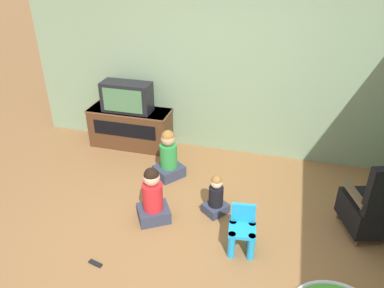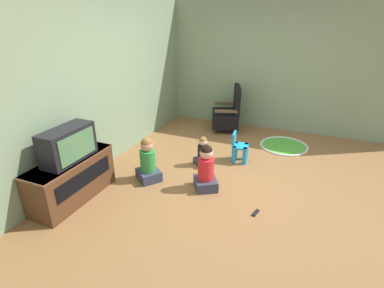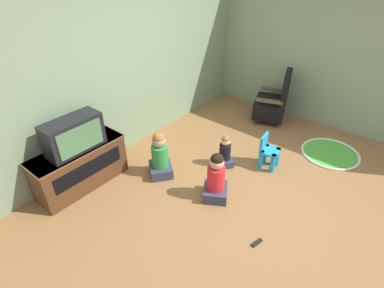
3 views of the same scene
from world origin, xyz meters
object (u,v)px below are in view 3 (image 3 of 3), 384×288
television (74,135)px  tv_cabinet (80,166)px  black_armchair (273,103)px  remote_control (257,243)px  yellow_kid_chair (268,154)px  child_watching_left (216,179)px  child_watching_right (160,157)px  child_watching_center (225,152)px

television → tv_cabinet: bearing=90.0°
black_armchair → remote_control: size_ratio=6.18×
yellow_kid_chair → remote_control: (-1.37, -0.59, -0.21)m
yellow_kid_chair → child_watching_left: bearing=161.2°
child_watching_right → remote_control: child_watching_right is taller
black_armchair → child_watching_left: 2.44m
television → child_watching_right: size_ratio=1.05×
television → child_watching_right: television is taller
tv_cabinet → black_armchair: size_ratio=1.29×
television → child_watching_left: television is taller
black_armchair → remote_control: (-2.73, -1.21, -0.35)m
yellow_kid_chair → child_watching_left: size_ratio=0.75×
black_armchair → remote_control: bearing=4.8°
child_watching_center → child_watching_right: child_watching_right is taller
tv_cabinet → remote_control: (0.62, -2.37, -0.30)m
remote_control → child_watching_right: bearing=-83.8°
tv_cabinet → remote_control: bearing=-75.2°
child_watching_center → child_watching_right: 0.97m
television → yellow_kid_chair: bearing=-41.2°
child_watching_center → yellow_kid_chair: bearing=-106.3°
black_armchair → child_watching_right: bearing=-30.1°
yellow_kid_chair → child_watching_center: size_ratio=1.00×
child_watching_center → remote_control: bearing=175.8°
black_armchair → child_watching_left: bearing=-9.6°
tv_cabinet → child_watching_left: bearing=-58.9°
child_watching_center → child_watching_left: bearing=152.0°
child_watching_left → child_watching_right: bearing=65.3°
black_armchair → child_watching_right: black_armchair is taller
tv_cabinet → yellow_kid_chair: 2.67m
television → remote_control: size_ratio=4.65×
child_watching_left → black_armchair: bearing=-22.2°
child_watching_right → remote_control: size_ratio=4.44×
television → yellow_kid_chair: size_ratio=1.42×
television → child_watching_left: 1.87m
yellow_kid_chair → tv_cabinet: bearing=131.1°
child_watching_right → remote_control: (-0.21, -1.69, -0.29)m
child_watching_right → child_watching_left: bearing=-135.5°
black_armchair → child_watching_left: black_armchair is taller
tv_cabinet → child_watching_center: size_ratio=2.44×
black_armchair → child_watching_center: bearing=-15.8°
child_watching_left → child_watching_right: size_ratio=0.99×
remote_control → child_watching_center: bearing=-118.3°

